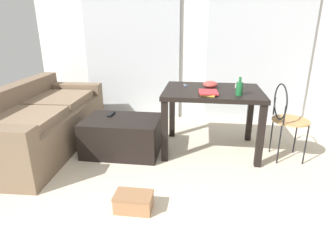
{
  "coord_description": "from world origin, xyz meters",
  "views": [
    {
      "loc": [
        0.17,
        -1.38,
        1.5
      ],
      "look_at": [
        -0.24,
        1.76,
        0.42
      ],
      "focal_mm": 29.04,
      "sensor_mm": 36.0,
      "label": 1
    }
  ],
  "objects_px": {
    "scissors": "(185,85)",
    "tv_remote_on_table": "(237,85)",
    "coffee_table": "(122,136)",
    "craft_table": "(212,99)",
    "bowl": "(210,85)",
    "book_stack": "(208,93)",
    "shoebox": "(134,202)",
    "couch": "(39,123)",
    "wire_chair": "(286,113)",
    "bottle_near": "(239,88)",
    "tv_remote_primary": "(111,114)"
  },
  "relations": [
    {
      "from": "wire_chair",
      "to": "coffee_table",
      "type": "bearing_deg",
      "value": -177.22
    },
    {
      "from": "book_stack",
      "to": "coffee_table",
      "type": "bearing_deg",
      "value": 179.31
    },
    {
      "from": "wire_chair",
      "to": "scissors",
      "type": "distance_m",
      "value": 1.2
    },
    {
      "from": "bottle_near",
      "to": "tv_remote_primary",
      "type": "height_order",
      "value": "bottle_near"
    },
    {
      "from": "craft_table",
      "to": "tv_remote_primary",
      "type": "xyz_separation_m",
      "value": [
        -1.22,
        -0.09,
        -0.21
      ]
    },
    {
      "from": "book_stack",
      "to": "tv_remote_primary",
      "type": "xyz_separation_m",
      "value": [
        -1.17,
        0.13,
        -0.34
      ]
    },
    {
      "from": "couch",
      "to": "tv_remote_on_table",
      "type": "relative_size",
      "value": 10.97
    },
    {
      "from": "bowl",
      "to": "book_stack",
      "type": "bearing_deg",
      "value": -94.58
    },
    {
      "from": "tv_remote_primary",
      "to": "book_stack",
      "type": "bearing_deg",
      "value": -3.84
    },
    {
      "from": "craft_table",
      "to": "scissors",
      "type": "bearing_deg",
      "value": 152.89
    },
    {
      "from": "couch",
      "to": "scissors",
      "type": "distance_m",
      "value": 1.88
    },
    {
      "from": "bowl",
      "to": "tv_remote_on_table",
      "type": "height_order",
      "value": "bowl"
    },
    {
      "from": "shoebox",
      "to": "wire_chair",
      "type": "bearing_deg",
      "value": 37.93
    },
    {
      "from": "craft_table",
      "to": "wire_chair",
      "type": "xyz_separation_m",
      "value": [
        0.81,
        -0.12,
        -0.1
      ]
    },
    {
      "from": "coffee_table",
      "to": "craft_table",
      "type": "xyz_separation_m",
      "value": [
        1.05,
        0.21,
        0.44
      ]
    },
    {
      "from": "craft_table",
      "to": "bottle_near",
      "type": "height_order",
      "value": "bottle_near"
    },
    {
      "from": "craft_table",
      "to": "tv_remote_primary",
      "type": "relative_size",
      "value": 6.77
    },
    {
      "from": "coffee_table",
      "to": "scissors",
      "type": "height_order",
      "value": "scissors"
    },
    {
      "from": "bowl",
      "to": "shoebox",
      "type": "relative_size",
      "value": 0.56
    },
    {
      "from": "wire_chair",
      "to": "bottle_near",
      "type": "height_order",
      "value": "bottle_near"
    },
    {
      "from": "bottle_near",
      "to": "shoebox",
      "type": "height_order",
      "value": "bottle_near"
    },
    {
      "from": "couch",
      "to": "book_stack",
      "type": "relative_size",
      "value": 8.1
    },
    {
      "from": "wire_chair",
      "to": "bowl",
      "type": "distance_m",
      "value": 0.9
    },
    {
      "from": "bowl",
      "to": "tv_remote_primary",
      "type": "bearing_deg",
      "value": -171.61
    },
    {
      "from": "craft_table",
      "to": "scissors",
      "type": "xyz_separation_m",
      "value": [
        -0.33,
        0.17,
        0.12
      ]
    },
    {
      "from": "couch",
      "to": "tv_remote_primary",
      "type": "xyz_separation_m",
      "value": [
        0.91,
        0.1,
        0.12
      ]
    },
    {
      "from": "book_stack",
      "to": "tv_remote_on_table",
      "type": "relative_size",
      "value": 1.35
    },
    {
      "from": "shoebox",
      "to": "book_stack",
      "type": "bearing_deg",
      "value": 59.97
    },
    {
      "from": "bowl",
      "to": "scissors",
      "type": "distance_m",
      "value": 0.32
    },
    {
      "from": "book_stack",
      "to": "tv_remote_on_table",
      "type": "bearing_deg",
      "value": 50.54
    },
    {
      "from": "tv_remote_on_table",
      "to": "book_stack",
      "type": "bearing_deg",
      "value": -119.52
    },
    {
      "from": "scissors",
      "to": "tv_remote_on_table",
      "type": "bearing_deg",
      "value": 3.43
    },
    {
      "from": "bottle_near",
      "to": "scissors",
      "type": "distance_m",
      "value": 0.72
    },
    {
      "from": "tv_remote_on_table",
      "to": "tv_remote_primary",
      "type": "bearing_deg",
      "value": -158.93
    },
    {
      "from": "coffee_table",
      "to": "book_stack",
      "type": "bearing_deg",
      "value": -0.69
    },
    {
      "from": "bowl",
      "to": "couch",
      "type": "bearing_deg",
      "value": -172.53
    },
    {
      "from": "wire_chair",
      "to": "book_stack",
      "type": "xyz_separation_m",
      "value": [
        -0.86,
        -0.1,
        0.23
      ]
    },
    {
      "from": "couch",
      "to": "tv_remote_on_table",
      "type": "distance_m",
      "value": 2.5
    },
    {
      "from": "wire_chair",
      "to": "bowl",
      "type": "height_order",
      "value": "wire_chair"
    },
    {
      "from": "bottle_near",
      "to": "shoebox",
      "type": "xyz_separation_m",
      "value": [
        -0.93,
        -1.04,
        -0.76
      ]
    },
    {
      "from": "coffee_table",
      "to": "wire_chair",
      "type": "xyz_separation_m",
      "value": [
        1.86,
        0.09,
        0.33
      ]
    },
    {
      "from": "tv_remote_primary",
      "to": "coffee_table",
      "type": "bearing_deg",
      "value": -33.36
    },
    {
      "from": "bottle_near",
      "to": "tv_remote_on_table",
      "type": "xyz_separation_m",
      "value": [
        0.03,
        0.42,
        -0.06
      ]
    },
    {
      "from": "craft_table",
      "to": "book_stack",
      "type": "distance_m",
      "value": 0.27
    },
    {
      "from": "couch",
      "to": "bottle_near",
      "type": "xyz_separation_m",
      "value": [
        2.4,
        -0.02,
        0.52
      ]
    },
    {
      "from": "coffee_table",
      "to": "scissors",
      "type": "xyz_separation_m",
      "value": [
        0.72,
        0.38,
        0.55
      ]
    },
    {
      "from": "book_stack",
      "to": "scissors",
      "type": "distance_m",
      "value": 0.48
    },
    {
      "from": "coffee_table",
      "to": "tv_remote_on_table",
      "type": "relative_size",
      "value": 4.69
    },
    {
      "from": "scissors",
      "to": "bowl",
      "type": "bearing_deg",
      "value": -15.92
    },
    {
      "from": "couch",
      "to": "tv_remote_primary",
      "type": "distance_m",
      "value": 0.92
    }
  ]
}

